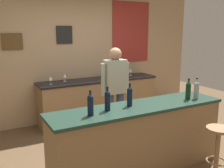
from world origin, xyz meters
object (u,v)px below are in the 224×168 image
at_px(wine_bottle_a, 90,104).
at_px(wine_glass_c, 106,72).
at_px(bartender, 115,89).
at_px(wine_glass_a, 50,79).
at_px(bar_stool, 218,144).
at_px(wine_bottle_e, 196,89).
at_px(wine_bottle_b, 107,100).
at_px(wine_glass_e, 130,71).
at_px(wine_glass_d, 117,72).
at_px(wine_bottle_d, 188,90).
at_px(coffee_mug, 103,76).
at_px(wine_bottle_c, 130,96).
at_px(wine_glass_b, 65,76).

height_order(wine_bottle_a, wine_glass_c, wine_bottle_a).
bearing_deg(bartender, wine_glass_a, 128.33).
distance_m(bar_stool, wine_bottle_a, 1.73).
bearing_deg(wine_glass_c, wine_bottle_e, -81.92).
relative_size(wine_bottle_b, wine_glass_e, 1.97).
xyz_separation_m(wine_bottle_b, wine_glass_d, (1.30, 2.05, -0.05)).
xyz_separation_m(bar_stool, wine_glass_d, (0.03, 2.70, 0.55)).
distance_m(wine_bottle_d, wine_glass_e, 2.20).
xyz_separation_m(wine_glass_a, wine_glass_e, (1.83, 0.09, 0.00)).
xyz_separation_m(wine_bottle_e, coffee_mug, (-0.43, 2.18, -0.11)).
bearing_deg(wine_glass_a, wine_bottle_b, -85.19).
bearing_deg(wine_bottle_c, wine_bottle_e, -8.13).
relative_size(wine_glass_c, coffee_mug, 1.24).
distance_m(bar_stool, wine_bottle_c, 1.29).
distance_m(wine_glass_b, wine_glass_e, 1.51).
xyz_separation_m(wine_bottle_a, wine_bottle_c, (0.61, 0.11, 0.00)).
xyz_separation_m(wine_glass_d, wine_glass_e, (0.37, 0.03, 0.00)).
bearing_deg(wine_glass_b, bartender, -67.46).
relative_size(wine_glass_c, wine_glass_d, 1.00).
xyz_separation_m(wine_bottle_c, wine_glass_b, (-0.19, 2.09, -0.05)).
xyz_separation_m(wine_bottle_e, wine_glass_d, (-0.10, 2.16, -0.05)).
height_order(wine_bottle_d, wine_bottle_e, same).
height_order(wine_bottle_d, wine_glass_e, wine_bottle_d).
relative_size(wine_bottle_e, wine_glass_a, 1.97).
distance_m(wine_bottle_e, wine_glass_b, 2.56).
distance_m(wine_glass_c, coffee_mug, 0.14).
height_order(bar_stool, wine_glass_a, wine_glass_a).
height_order(bar_stool, wine_bottle_b, wine_bottle_b).
bearing_deg(wine_glass_d, wine_bottle_c, -115.33).
height_order(wine_bottle_b, coffee_mug, wine_bottle_b).
distance_m(wine_bottle_a, wine_glass_c, 2.56).
bearing_deg(bar_stool, wine_bottle_a, 159.15).
xyz_separation_m(wine_bottle_d, wine_glass_e, (0.41, 2.16, -0.05)).
bearing_deg(wine_glass_c, wine_bottle_c, -109.42).
bearing_deg(bartender, wine_glass_c, 69.48).
bearing_deg(wine_glass_e, wine_bottle_c, -122.95).
xyz_separation_m(wine_bottle_a, wine_glass_e, (1.93, 2.15, -0.05)).
height_order(bar_stool, wine_glass_c, wine_glass_c).
bearing_deg(coffee_mug, wine_bottle_d, -82.27).
relative_size(wine_bottle_e, wine_glass_c, 1.97).
bearing_deg(wine_glass_d, wine_glass_b, 175.91).
height_order(bartender, coffee_mug, bartender).
height_order(wine_glass_e, coffee_mug, wine_glass_e).
xyz_separation_m(bartender, wine_glass_e, (1.02, 1.12, 0.07)).
bearing_deg(bar_stool, wine_bottle_b, 152.63).
xyz_separation_m(wine_bottle_c, wine_glass_e, (1.32, 2.04, -0.05)).
bearing_deg(bartender, wine_bottle_d, -59.61).
distance_m(wine_bottle_c, wine_bottle_d, 0.92).
bearing_deg(bar_stool, wine_glass_c, 93.84).
bearing_deg(coffee_mug, bar_stool, -83.75).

